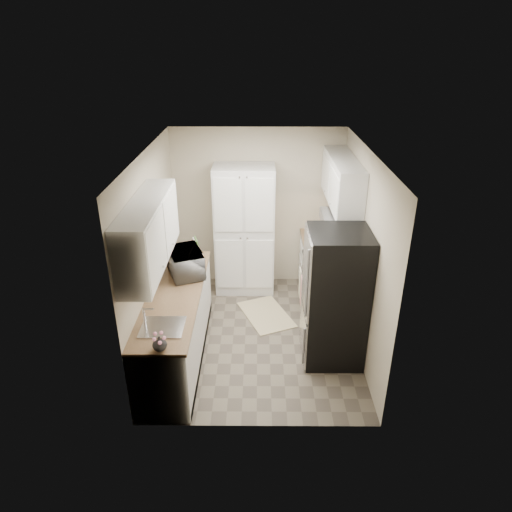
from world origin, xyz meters
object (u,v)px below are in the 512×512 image
at_px(wine_bottle, 173,249).
at_px(pantry_cabinet, 245,230).
at_px(toaster_oven, 327,233).
at_px(refrigerator, 335,298).
at_px(electric_range, 327,291).
at_px(microwave, 186,262).

bearing_deg(wine_bottle, pantry_cabinet, 42.07).
bearing_deg(toaster_oven, refrigerator, -117.62).
distance_m(pantry_cabinet, refrigerator, 2.07).
bearing_deg(pantry_cabinet, refrigerator, -56.54).
xyz_separation_m(electric_range, wine_bottle, (-2.11, 0.08, 0.61)).
relative_size(refrigerator, toaster_oven, 4.67).
bearing_deg(microwave, pantry_cabinet, -51.24).
relative_size(electric_range, microwave, 1.94).
bearing_deg(electric_range, pantry_cabinet, 141.78).
xyz_separation_m(electric_range, microwave, (-1.89, -0.33, 0.60)).
relative_size(microwave, toaster_oven, 1.60).
distance_m(electric_range, microwave, 2.01).
relative_size(pantry_cabinet, toaster_oven, 5.50).
bearing_deg(microwave, toaster_oven, -82.36).
distance_m(refrigerator, toaster_oven, 1.58).
xyz_separation_m(refrigerator, microwave, (-1.85, 0.47, 0.23)).
distance_m(pantry_cabinet, microwave, 1.45).
bearing_deg(electric_range, refrigerator, -92.48).
distance_m(pantry_cabinet, toaster_oven, 1.25).
distance_m(refrigerator, microwave, 1.92).
bearing_deg(refrigerator, microwave, 165.84).
bearing_deg(toaster_oven, wine_bottle, 173.51).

